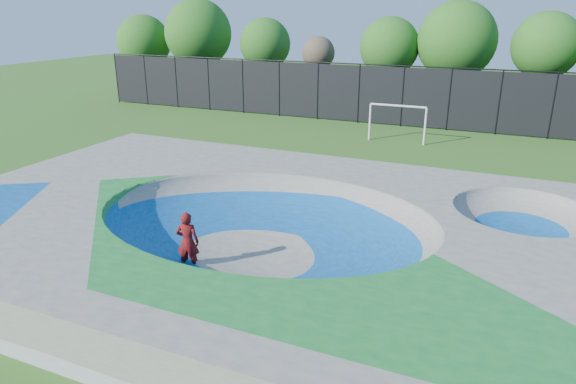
% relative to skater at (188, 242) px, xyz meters
% --- Properties ---
extents(ground, '(120.00, 120.00, 0.00)m').
position_rel_skater_xyz_m(ground, '(1.66, 1.85, -0.95)').
color(ground, '#2A5517').
rests_on(ground, ground).
extents(skate_deck, '(22.00, 14.00, 1.50)m').
position_rel_skater_xyz_m(skate_deck, '(1.66, 1.85, -0.20)').
color(skate_deck, gray).
rests_on(skate_deck, ground).
extents(skater, '(0.79, 0.63, 1.89)m').
position_rel_skater_xyz_m(skater, '(0.00, 0.00, 0.00)').
color(skater, '#B6120E').
rests_on(skater, ground).
extents(skateboard, '(0.80, 0.31, 0.05)m').
position_rel_skater_xyz_m(skateboard, '(0.00, 0.00, -0.92)').
color(skateboard, black).
rests_on(skateboard, ground).
extents(soccer_goal, '(3.39, 0.12, 2.24)m').
position_rel_skater_xyz_m(soccer_goal, '(2.32, 18.35, 0.61)').
color(soccer_goal, silver).
rests_on(soccer_goal, ground).
extents(fence, '(48.09, 0.09, 4.04)m').
position_rel_skater_xyz_m(fence, '(1.66, 22.85, 1.15)').
color(fence, black).
rests_on(fence, ground).
extents(treeline, '(54.54, 6.97, 8.40)m').
position_rel_skater_xyz_m(treeline, '(2.14, 27.90, 4.09)').
color(treeline, '#3F281F').
rests_on(treeline, ground).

